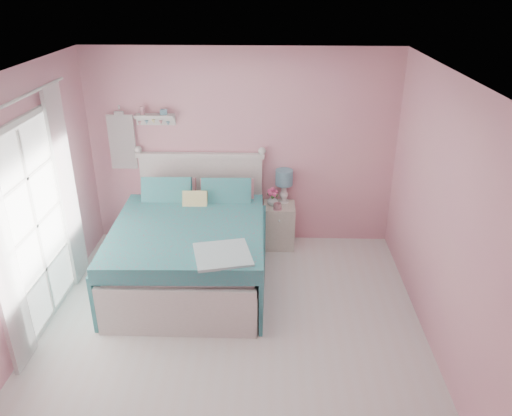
# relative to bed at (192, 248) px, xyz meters

# --- Properties ---
(floor) EXTENTS (4.50, 4.50, 0.00)m
(floor) POSITION_rel_bed_xyz_m (0.55, -1.16, -0.42)
(floor) COLOR silver
(floor) RESTS_ON ground
(room_shell) EXTENTS (4.50, 4.50, 4.50)m
(room_shell) POSITION_rel_bed_xyz_m (0.55, -1.16, 1.17)
(room_shell) COLOR pink
(room_shell) RESTS_ON floor
(bed) EXTENTS (1.75, 2.19, 1.26)m
(bed) POSITION_rel_bed_xyz_m (0.00, 0.00, 0.00)
(bed) COLOR silver
(bed) RESTS_ON floor
(nightstand) EXTENTS (0.42, 0.41, 0.60)m
(nightstand) POSITION_rel_bed_xyz_m (1.05, 0.86, -0.11)
(nightstand) COLOR beige
(nightstand) RESTS_ON floor
(table_lamp) EXTENTS (0.23, 0.23, 0.45)m
(table_lamp) POSITION_rel_bed_xyz_m (1.10, 0.97, 0.50)
(table_lamp) COLOR white
(table_lamp) RESTS_ON nightstand
(vase) EXTENTS (0.18, 0.18, 0.15)m
(vase) POSITION_rel_bed_xyz_m (0.96, 0.86, 0.26)
(vase) COLOR silver
(vase) RESTS_ON nightstand
(teacup) EXTENTS (0.14, 0.14, 0.08)m
(teacup) POSITION_rel_bed_xyz_m (1.02, 0.73, 0.23)
(teacup) COLOR #BD7E89
(teacup) RESTS_ON nightstand
(roses) EXTENTS (0.14, 0.11, 0.12)m
(roses) POSITION_rel_bed_xyz_m (0.95, 0.85, 0.38)
(roses) COLOR #DF4C86
(roses) RESTS_ON vase
(wall_shelf) EXTENTS (0.50, 0.15, 0.25)m
(wall_shelf) POSITION_rel_bed_xyz_m (-0.55, 1.03, 1.32)
(wall_shelf) COLOR silver
(wall_shelf) RESTS_ON room_shell
(hanging_dress) EXTENTS (0.34, 0.03, 0.72)m
(hanging_dress) POSITION_rel_bed_xyz_m (-1.00, 1.02, 0.98)
(hanging_dress) COLOR white
(hanging_dress) RESTS_ON room_shell
(french_door) EXTENTS (0.04, 1.32, 2.16)m
(french_door) POSITION_rel_bed_xyz_m (-1.42, -0.76, 0.66)
(french_door) COLOR silver
(french_door) RESTS_ON floor
(curtain_near) EXTENTS (0.04, 0.40, 2.32)m
(curtain_near) POSITION_rel_bed_xyz_m (-1.37, -1.51, 0.76)
(curtain_near) COLOR white
(curtain_near) RESTS_ON floor
(curtain_far) EXTENTS (0.04, 0.40, 2.32)m
(curtain_far) POSITION_rel_bed_xyz_m (-1.37, -0.02, 0.76)
(curtain_far) COLOR white
(curtain_far) RESTS_ON floor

